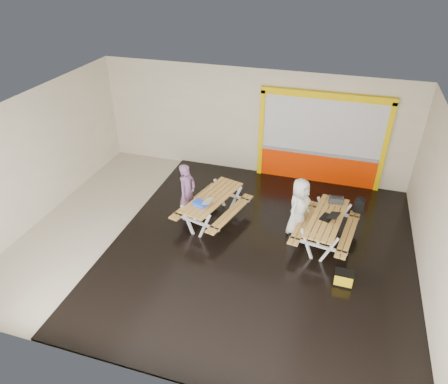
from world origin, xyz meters
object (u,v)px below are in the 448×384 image
(person_left, at_px, (187,192))
(person_right, at_px, (299,208))
(laptop_right, at_px, (329,217))
(blue_pouch, at_px, (200,204))
(picnic_table_right, at_px, (326,223))
(backpack, at_px, (360,205))
(fluke_bag, at_px, (344,278))
(toolbox, at_px, (336,200))
(picnic_table_left, at_px, (212,203))
(dark_case, at_px, (297,234))
(laptop_left, at_px, (204,203))

(person_left, distance_m, person_right, 3.03)
(laptop_right, height_order, blue_pouch, laptop_right)
(person_right, bearing_deg, laptop_right, -83.18)
(picnic_table_right, relative_size, laptop_right, 4.33)
(picnic_table_right, bearing_deg, backpack, 49.45)
(person_left, bearing_deg, fluke_bag, -95.80)
(toolbox, relative_size, backpack, 0.89)
(backpack, bearing_deg, picnic_table_left, -167.38)
(blue_pouch, relative_size, dark_case, 0.82)
(person_right, bearing_deg, picnic_table_left, 114.51)
(toolbox, xyz_separation_m, fluke_bag, (0.41, -2.18, -0.69))
(laptop_right, relative_size, backpack, 1.18)
(dark_case, xyz_separation_m, fluke_bag, (1.25, -1.45, 0.09))
(person_right, distance_m, backpack, 1.69)
(toolbox, bearing_deg, blue_pouch, -160.77)
(person_left, height_order, dark_case, person_left)
(person_right, xyz_separation_m, backpack, (1.51, 0.75, -0.10))
(laptop_left, height_order, laptop_right, laptop_left)
(backpack, relative_size, dark_case, 1.01)
(picnic_table_right, height_order, laptop_left, laptop_left)
(blue_pouch, height_order, toolbox, toolbox)
(person_left, distance_m, blue_pouch, 0.70)
(picnic_table_left, bearing_deg, dark_case, -1.12)
(laptop_left, xyz_separation_m, laptop_right, (3.17, 0.33, -0.01))
(person_left, relative_size, toolbox, 4.26)
(dark_case, bearing_deg, person_left, -179.99)
(picnic_table_left, xyz_separation_m, person_right, (2.32, 0.11, 0.22))
(dark_case, bearing_deg, picnic_table_right, 0.28)
(laptop_left, height_order, toolbox, toolbox)
(laptop_left, distance_m, fluke_bag, 3.90)
(blue_pouch, xyz_separation_m, dark_case, (2.54, 0.45, -0.76))
(picnic_table_right, xyz_separation_m, blue_pouch, (-3.23, -0.45, 0.26))
(person_left, bearing_deg, blue_pouch, -117.25)
(person_left, bearing_deg, picnic_table_left, -73.53)
(laptop_left, distance_m, blue_pouch, 0.11)
(laptop_left, relative_size, dark_case, 0.97)
(blue_pouch, bearing_deg, laptop_right, 6.83)
(picnic_table_right, height_order, fluke_bag, picnic_table_right)
(picnic_table_right, bearing_deg, blue_pouch, -172.01)
(toolbox, xyz_separation_m, dark_case, (-0.84, -0.73, -0.78))
(picnic_table_left, height_order, toolbox, toolbox)
(blue_pouch, xyz_separation_m, backpack, (4.00, 1.35, -0.13))
(dark_case, bearing_deg, blue_pouch, -169.96)
(laptop_left, bearing_deg, fluke_bag, -16.04)
(laptop_right, bearing_deg, blue_pouch, -173.17)
(laptop_right, bearing_deg, toolbox, 82.02)
(picnic_table_right, relative_size, person_right, 1.37)
(person_left, distance_m, laptop_left, 0.74)
(toolbox, bearing_deg, person_right, -147.15)
(blue_pouch, bearing_deg, picnic_table_left, 70.97)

